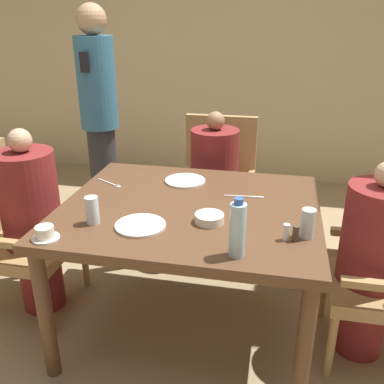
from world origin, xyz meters
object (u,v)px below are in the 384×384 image
Objects in this scene: diner_in_far_chair at (214,185)px; water_bottle at (238,230)px; chair_left_side at (10,228)px; plate_main_left at (140,225)px; plate_main_right at (185,181)px; glass_tall_near at (92,210)px; diner_in_right_chair at (372,261)px; chair_far_side at (217,182)px; bowl_small at (209,218)px; standing_host at (99,113)px; teacup_with_saucer at (45,233)px; glass_tall_mid at (308,223)px; diner_in_left_chair at (33,221)px.

diner_in_far_chair reaches higher than water_bottle.
chair_left_side is 3.83× the size of water_bottle.
plate_main_left is (-0.17, -1.07, 0.21)m from diner_in_far_chair.
water_bottle is at bearing -18.03° from chair_left_side.
glass_tall_near reaches higher than plate_main_right.
water_bottle is at bearing -19.53° from plate_main_left.
diner_in_right_chair is 1.06m from plate_main_right.
chair_far_side is 1.15m from bowl_small.
diner_in_far_chair is 1.18m from glass_tall_near.
standing_host is 1.69m from teacup_with_saucer.
water_bottle is 0.35m from glass_tall_mid.
chair_left_side is 0.74m from teacup_with_saucer.
plate_main_left is at bearing -175.77° from glass_tall_mid.
chair_left_side is 1.44m from water_bottle.
chair_left_side is 4.13× the size of plate_main_left.
glass_tall_mid is at bearing -42.25° from standing_host.
plate_main_left is at bearing 160.47° from water_bottle.
bowl_small is at bearing 19.56° from plate_main_left.
diner_in_right_chair is 7.61× the size of bowl_small.
diner_in_far_chair is 1.30m from water_bottle.
teacup_with_saucer is at bearing -127.57° from glass_tall_near.
chair_left_side is 7.32× the size of glass_tall_near.
chair_far_side is at bearing 81.63° from plate_main_right.
bowl_small is at bearing -82.50° from diner_in_far_chair.
diner_in_left_chair is 0.80m from plate_main_left.
diner_in_left_chair is at bearing 171.48° from glass_tall_mid.
standing_host reaches higher than water_bottle.
plate_main_right is 0.93× the size of water_bottle.
teacup_with_saucer is (-0.53, -1.26, 0.23)m from diner_in_far_chair.
diner_in_right_chair is at bearing 32.89° from glass_tall_mid.
chair_far_side is 7.32× the size of glass_tall_mid.
teacup_with_saucer is at bearing -112.77° from diner_in_far_chair.
plate_main_right is (-0.09, -0.49, 0.21)m from diner_in_far_chair.
plate_main_left is (-1.07, -0.27, 0.22)m from diner_in_right_chair.
standing_host reaches higher than glass_tall_near.
standing_host reaches higher than diner_in_left_chair.
teacup_with_saucer is (0.44, -1.63, -0.15)m from standing_host.
standing_host is 1.23m from plate_main_right.
chair_left_side is 0.77m from glass_tall_near.
diner_in_far_chair reaches higher than bowl_small.
diner_in_right_chair is (0.90, -0.80, -0.01)m from diner_in_far_chair.
diner_in_far_chair is 7.71× the size of bowl_small.
chair_left_side is 0.56× the size of standing_host.
chair_left_side is 1.03m from plate_main_right.
diner_in_far_chair is (1.04, 0.80, 0.04)m from chair_left_side.
plate_main_left is at bearing -165.69° from diner_in_right_chair.
teacup_with_saucer is (0.51, -0.46, 0.27)m from chair_left_side.
standing_host is 1.65m from plate_main_left.
diner_in_far_chair is 0.61× the size of standing_host.
diner_in_far_chair is at bearing -90.00° from chair_far_side.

